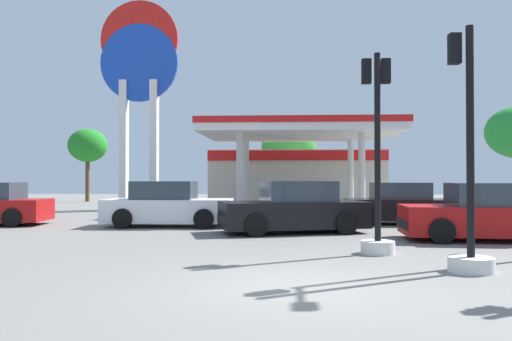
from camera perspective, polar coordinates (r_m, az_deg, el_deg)
The scene contains 11 objects.
ground_plane at distance 8.22m, azimuth 4.60°, elevation -12.95°, with size 90.00×90.00×0.00m, color slate.
gas_station at distance 31.29m, azimuth 4.61°, elevation -0.01°, with size 10.68×12.97×4.50m.
station_pole_sign at distance 28.81m, azimuth -13.05°, elevation 10.24°, with size 4.27×0.56×11.45m.
car_0 at distance 18.31m, azimuth -9.88°, elevation -3.95°, with size 4.52×2.12×1.61m.
car_2 at distance 16.04m, azimuth 4.27°, elevation -4.37°, with size 4.87×3.05×1.62m.
car_3 at distance 19.70m, azimuth 16.29°, elevation -3.78°, with size 4.41×2.13×1.55m.
car_5 at distance 15.32m, azimuth 24.48°, elevation -4.53°, with size 4.53×2.22×1.58m.
traffic_signal_0 at distance 10.09m, azimuth 22.89°, elevation -3.67°, with size 0.82×0.82×4.53m.
traffic_signal_2 at distance 11.87m, azimuth 13.53°, elevation -1.44°, with size 0.76×0.76×4.58m.
tree_0 at distance 38.99m, azimuth -18.46°, elevation 2.66°, with size 2.81×2.81×5.33m.
tree_1 at distance 36.89m, azimuth 3.70°, elevation 2.68°, with size 3.97×3.97×5.73m.
Camera 1 is at (-0.19, -8.03, 1.72)m, focal length 35.45 mm.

